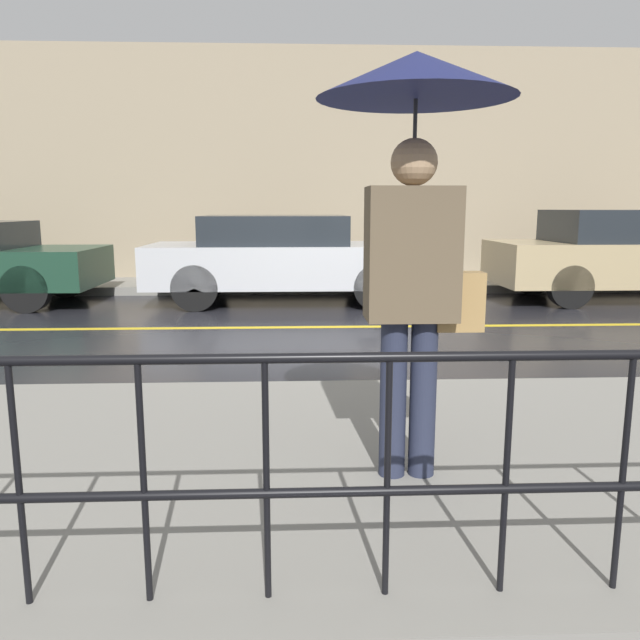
{
  "coord_description": "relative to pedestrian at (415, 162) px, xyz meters",
  "views": [
    {
      "loc": [
        -0.54,
        -8.01,
        1.55
      ],
      "look_at": [
        -0.32,
        -2.75,
        0.59
      ],
      "focal_mm": 35.0,
      "sensor_mm": 36.0,
      "label": 1
    }
  ],
  "objects": [
    {
      "name": "car_tan",
      "position": [
        5.12,
        7.08,
        -0.99
      ],
      "size": [
        4.78,
        1.79,
        1.51
      ],
      "color": "tan",
      "rests_on": "ground_plane"
    },
    {
      "name": "car_silver",
      "position": [
        -0.75,
        7.08,
        -1.02
      ],
      "size": [
        4.42,
        1.8,
        1.42
      ],
      "color": "#B2B5BA",
      "rests_on": "ground_plane"
    },
    {
      "name": "pedestrian",
      "position": [
        0.0,
        0.0,
        0.0
      ],
      "size": [
        0.96,
        0.96,
        2.13
      ],
      "rotation": [
        0.0,
        0.0,
        3.14
      ],
      "color": "#23283D",
      "rests_on": "sidewalk_near"
    },
    {
      "name": "ground_plane",
      "position": [
        -0.06,
        4.91,
        -1.77
      ],
      "size": [
        80.0,
        80.0,
        0.0
      ],
      "primitive_type": "plane",
      "color": "black"
    },
    {
      "name": "lane_marking",
      "position": [
        -0.06,
        4.91,
        -1.76
      ],
      "size": [
        25.2,
        0.12,
        0.01
      ],
      "color": "gold",
      "rests_on": "ground_plane"
    },
    {
      "name": "building_storefront",
      "position": [
        -0.06,
        9.8,
        0.56
      ],
      "size": [
        28.0,
        0.3,
        4.65
      ],
      "color": "gray",
      "rests_on": "ground_plane"
    },
    {
      "name": "railing_foreground",
      "position": [
        -0.06,
        -1.04,
        -1.03
      ],
      "size": [
        12.0,
        0.04,
        0.91
      ],
      "color": "black",
      "rests_on": "sidewalk_near"
    },
    {
      "name": "sidewalk_far",
      "position": [
        -0.06,
        8.82,
        -1.69
      ],
      "size": [
        28.0,
        1.65,
        0.15
      ],
      "color": "gray",
      "rests_on": "ground_plane"
    },
    {
      "name": "sidewalk_near",
      "position": [
        -0.06,
        0.27,
        -1.69
      ],
      "size": [
        28.0,
        3.11,
        0.15
      ],
      "color": "gray",
      "rests_on": "ground_plane"
    }
  ]
}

